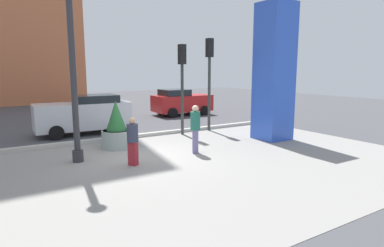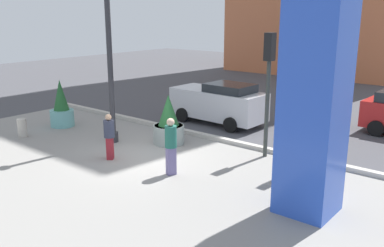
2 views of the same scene
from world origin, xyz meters
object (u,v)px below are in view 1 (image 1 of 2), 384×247
Objects in this scene: art_pillar_blue at (274,73)px; traffic_light_corner at (182,74)px; traffic_light_far_side at (209,69)px; car_passing_lane at (181,102)px; potted_plant_near_left at (117,129)px; pedestrian_crossing at (133,139)px; pedestrian_on_sidewalk at (195,127)px; lamp_post at (72,54)px; car_curb_west at (84,114)px.

art_pillar_blue is 1.39× the size of traffic_light_corner.
car_passing_lane is at bearing 73.43° from traffic_light_far_side.
pedestrian_crossing is (-0.35, -2.55, 0.11)m from potted_plant_near_left.
art_pillar_blue is 3.27× the size of pedestrian_on_sidewalk.
lamp_post is 4.64× the size of pedestrian_crossing.
traffic_light_far_side reaches higher than traffic_light_corner.
pedestrian_on_sidewalk is at bearing -15.66° from lamp_post.
art_pillar_blue is 7.07m from potted_plant_near_left.
traffic_light_corner is 0.96× the size of car_curb_west.
traffic_light_far_side is 1.68m from traffic_light_corner.
lamp_post reaches higher than pedestrian_crossing.
pedestrian_on_sidewalk is (-4.74, -9.19, 0.12)m from car_passing_lane.
art_pillar_blue reaches higher than traffic_light_far_side.
potted_plant_near_left is at bearing 33.97° from lamp_post.
lamp_post is at bearing 136.12° from pedestrian_crossing.
lamp_post is 3.86× the size of potted_plant_near_left.
traffic_light_far_side is (5.22, 1.18, 2.32)m from potted_plant_near_left.
traffic_light_corner is at bearing 67.33° from pedestrian_on_sidewalk.
pedestrian_crossing is at bearing -175.01° from art_pillar_blue.
lamp_post reaches higher than traffic_light_corner.
art_pillar_blue is at bearing -39.81° from car_curb_west.
pedestrian_on_sidewalk is at bearing -112.67° from traffic_light_corner.
pedestrian_crossing is (-2.54, -0.25, -0.13)m from pedestrian_on_sidewalk.
pedestrian_on_sidewalk is at bearing -175.43° from art_pillar_blue.
car_passing_lane is 10.34m from pedestrian_on_sidewalk.
car_passing_lane is at bearing 86.86° from art_pillar_blue.
pedestrian_crossing is at bearing -43.88° from lamp_post.
potted_plant_near_left is 4.26m from traffic_light_corner.
car_passing_lane is (6.92, 6.89, 0.12)m from potted_plant_near_left.
traffic_light_far_side is 7.07m from pedestrian_crossing.
lamp_post is at bearing -157.60° from traffic_light_corner.
art_pillar_blue is at bearing -5.35° from lamp_post.
traffic_light_far_side is 1.04× the size of car_curb_west.
traffic_light_corner is 1.07× the size of car_passing_lane.
traffic_light_far_side reaches higher than car_curb_west.
art_pillar_blue is 7.12m from pedestrian_crossing.
traffic_light_far_side is 5.07m from pedestrian_on_sidewalk.
lamp_post reaches higher than car_curb_west.
car_curb_west is (-5.53, 2.48, -2.14)m from traffic_light_far_side.
car_passing_lane is at bearing 42.92° from lamp_post.
traffic_light_corner reaches higher than car_curb_west.
potted_plant_near_left is 0.41× the size of traffic_light_far_side.
pedestrian_on_sidewalk reaches higher than pedestrian_crossing.
traffic_light_far_side is at bearing -106.57° from car_passing_lane.
potted_plant_near_left is 3.68m from car_curb_west.
traffic_light_corner is at bearing 15.76° from potted_plant_near_left.
lamp_post is 1.60× the size of traffic_light_far_side.
traffic_light_far_side is 6.43m from car_curb_west.
pedestrian_crossing is (-7.27, -9.44, -0.01)m from car_passing_lane.
art_pillar_blue reaches higher than pedestrian_on_sidewalk.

